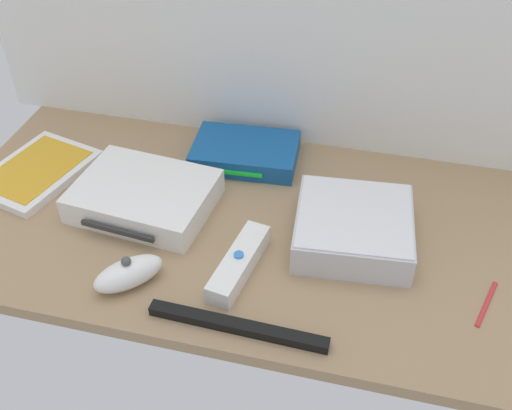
{
  "coord_description": "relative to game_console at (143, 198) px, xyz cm",
  "views": [
    {
      "loc": [
        16.72,
        -67.97,
        63.46
      ],
      "look_at": [
        0.0,
        0.0,
        4.0
      ],
      "focal_mm": 42.69,
      "sensor_mm": 36.0,
      "label": 1
    }
  ],
  "objects": [
    {
      "name": "ground_plane",
      "position": [
        18.26,
        0.49,
        -3.2
      ],
      "size": [
        100.0,
        48.0,
        2.0
      ],
      "primitive_type": "cube",
      "color": "#9E7F5B",
      "rests_on": "ground"
    },
    {
      "name": "game_console",
      "position": [
        0.0,
        0.0,
        0.0
      ],
      "size": [
        22.48,
        18.05,
        4.4
      ],
      "rotation": [
        0.0,
        0.0,
        -0.1
      ],
      "color": "white",
      "rests_on": "ground_plane"
    },
    {
      "name": "mini_computer",
      "position": [
        33.12,
        0.86,
        0.44
      ],
      "size": [
        18.4,
        18.4,
        5.3
      ],
      "rotation": [
        0.0,
        0.0,
        0.09
      ],
      "color": "silver",
      "rests_on": "ground_plane"
    },
    {
      "name": "game_case",
      "position": [
        -21.12,
        3.83,
        -1.44
      ],
      "size": [
        17.85,
        21.76,
        1.56
      ],
      "rotation": [
        0.0,
        0.0,
        -0.25
      ],
      "color": "white",
      "rests_on": "ground_plane"
    },
    {
      "name": "network_router",
      "position": [
        12.4,
        16.51,
        -0.5
      ],
      "size": [
        18.75,
        13.23,
        3.4
      ],
      "rotation": [
        0.0,
        0.0,
        0.07
      ],
      "color": "#145193",
      "rests_on": "ground_plane"
    },
    {
      "name": "remote_wand",
      "position": [
        17.79,
        -9.61,
        -0.69
      ],
      "size": [
        5.92,
        15.18,
        3.4
      ],
      "rotation": [
        0.0,
        0.0,
        -0.16
      ],
      "color": "white",
      "rests_on": "ground_plane"
    },
    {
      "name": "remote_nunchuk",
      "position": [
        4.1,
        -15.61,
        -0.16
      ],
      "size": [
        10.16,
        10.2,
        5.1
      ],
      "rotation": [
        0.0,
        0.0,
        -0.78
      ],
      "color": "white",
      "rests_on": "ground_plane"
    },
    {
      "name": "sensor_bar",
      "position": [
        20.8,
        -19.79,
        -1.5
      ],
      "size": [
        24.04,
        2.46,
        1.4
      ],
      "primitive_type": "cube",
      "rotation": [
        0.0,
        0.0,
        -0.03
      ],
      "color": "black",
      "rests_on": "ground_plane"
    },
    {
      "name": "stylus_pen",
      "position": [
        52.38,
        -7.7,
        -1.85
      ],
      "size": [
        3.42,
        8.78,
        0.7
      ],
      "primitive_type": "cylinder",
      "rotation": [
        0.0,
        1.57,
        1.26
      ],
      "color": "red",
      "rests_on": "ground_plane"
    }
  ]
}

